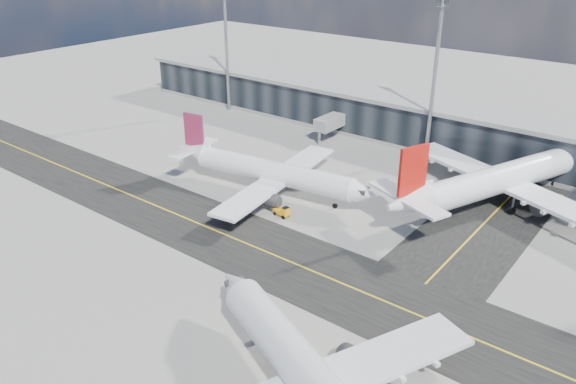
# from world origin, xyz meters

# --- Properties ---
(ground) EXTENTS (300.00, 300.00, 0.00)m
(ground) POSITION_xyz_m (0.00, 0.00, 0.00)
(ground) COLOR gray
(ground) RESTS_ON ground
(taxiway_lanes) EXTENTS (180.00, 63.00, 0.03)m
(taxiway_lanes) POSITION_xyz_m (3.91, 10.74, 0.01)
(taxiway_lanes) COLOR black
(taxiway_lanes) RESTS_ON ground
(terminal_concourse) EXTENTS (152.00, 19.80, 8.80)m
(terminal_concourse) POSITION_xyz_m (0.04, 54.93, 4.09)
(terminal_concourse) COLOR black
(terminal_concourse) RESTS_ON ground
(floodlight_masts) EXTENTS (102.50, 0.70, 28.90)m
(floodlight_masts) POSITION_xyz_m (0.00, 48.00, 15.61)
(floodlight_masts) COLOR gray
(floodlight_masts) RESTS_ON ground
(airliner_af) EXTENTS (36.61, 31.33, 10.85)m
(airliner_af) POSITION_xyz_m (-13.13, 18.60, 3.58)
(airliner_af) COLOR white
(airliner_af) RESTS_ON ground
(airliner_redtail) EXTENTS (36.71, 42.43, 13.06)m
(airliner_redtail) POSITION_xyz_m (17.20, 36.40, 4.31)
(airliner_redtail) COLOR white
(airliner_redtail) RESTS_ON ground
(baggage_tug) EXTENTS (2.65, 1.52, 1.60)m
(baggage_tug) POSITION_xyz_m (-6.37, 13.26, 0.80)
(baggage_tug) COLOR #FF9F0D
(baggage_tug) RESTS_ON ground
(service_van) EXTENTS (4.37, 5.87, 1.48)m
(service_van) POSITION_xyz_m (25.08, 40.84, 0.74)
(service_van) COLOR white
(service_van) RESTS_ON ground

